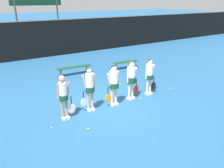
{
  "coord_description": "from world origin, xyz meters",
  "views": [
    {
      "loc": [
        -4.34,
        -6.85,
        4.04
      ],
      "look_at": [
        -0.03,
        -0.02,
        0.9
      ],
      "focal_mm": 35.0,
      "sensor_mm": 36.0,
      "label": 1
    }
  ],
  "objects_px": {
    "player_1": "(90,86)",
    "tennis_ball_1": "(52,128)",
    "bench_courtside": "(125,62)",
    "player_3": "(131,77)",
    "bench_far": "(74,68)",
    "tennis_ball_4": "(140,99)",
    "player_2": "(114,82)",
    "tennis_ball_3": "(171,89)",
    "player_0": "(63,94)",
    "tennis_ball_2": "(88,129)",
    "tennis_ball_0": "(120,84)",
    "scoreboard": "(36,3)",
    "player_4": "(150,74)"
  },
  "relations": [
    {
      "from": "tennis_ball_2",
      "to": "scoreboard",
      "type": "bearing_deg",
      "value": 81.21
    },
    {
      "from": "scoreboard",
      "to": "player_1",
      "type": "distance_m",
      "value": 11.48
    },
    {
      "from": "tennis_ball_1",
      "to": "tennis_ball_4",
      "type": "bearing_deg",
      "value": 2.88
    },
    {
      "from": "bench_far",
      "to": "tennis_ball_0",
      "type": "distance_m",
      "value": 3.04
    },
    {
      "from": "player_1",
      "to": "tennis_ball_1",
      "type": "bearing_deg",
      "value": -157.93
    },
    {
      "from": "player_3",
      "to": "tennis_ball_1",
      "type": "relative_size",
      "value": 26.01
    },
    {
      "from": "player_1",
      "to": "player_2",
      "type": "relative_size",
      "value": 1.03
    },
    {
      "from": "bench_courtside",
      "to": "tennis_ball_3",
      "type": "height_order",
      "value": "bench_courtside"
    },
    {
      "from": "player_3",
      "to": "tennis_ball_2",
      "type": "relative_size",
      "value": 23.96
    },
    {
      "from": "player_0",
      "to": "player_3",
      "type": "relative_size",
      "value": 0.98
    },
    {
      "from": "scoreboard",
      "to": "tennis_ball_4",
      "type": "height_order",
      "value": "scoreboard"
    },
    {
      "from": "player_2",
      "to": "player_3",
      "type": "xyz_separation_m",
      "value": [
        0.94,
        0.09,
        0.01
      ]
    },
    {
      "from": "tennis_ball_3",
      "to": "player_2",
      "type": "bearing_deg",
      "value": 178.61
    },
    {
      "from": "player_2",
      "to": "tennis_ball_4",
      "type": "height_order",
      "value": "player_2"
    },
    {
      "from": "tennis_ball_1",
      "to": "tennis_ball_3",
      "type": "relative_size",
      "value": 0.93
    },
    {
      "from": "player_4",
      "to": "tennis_ball_4",
      "type": "bearing_deg",
      "value": -160.05
    },
    {
      "from": "player_4",
      "to": "tennis_ball_0",
      "type": "distance_m",
      "value": 1.95
    },
    {
      "from": "tennis_ball_0",
      "to": "tennis_ball_1",
      "type": "relative_size",
      "value": 1.05
    },
    {
      "from": "scoreboard",
      "to": "player_2",
      "type": "distance_m",
      "value": 11.51
    },
    {
      "from": "scoreboard",
      "to": "bench_courtside",
      "type": "bearing_deg",
      "value": -66.28
    },
    {
      "from": "scoreboard",
      "to": "tennis_ball_0",
      "type": "relative_size",
      "value": 71.74
    },
    {
      "from": "bench_far",
      "to": "player_0",
      "type": "distance_m",
      "value": 5.02
    },
    {
      "from": "scoreboard",
      "to": "player_1",
      "type": "bearing_deg",
      "value": -96.21
    },
    {
      "from": "player_0",
      "to": "player_2",
      "type": "xyz_separation_m",
      "value": [
        2.07,
        -0.01,
        0.03
      ]
    },
    {
      "from": "player_1",
      "to": "tennis_ball_1",
      "type": "distance_m",
      "value": 2.01
    },
    {
      "from": "player_1",
      "to": "tennis_ball_3",
      "type": "distance_m",
      "value": 4.34
    },
    {
      "from": "player_0",
      "to": "player_1",
      "type": "relative_size",
      "value": 0.96
    },
    {
      "from": "tennis_ball_0",
      "to": "bench_far",
      "type": "bearing_deg",
      "value": 116.06
    },
    {
      "from": "player_2",
      "to": "tennis_ball_0",
      "type": "relative_size",
      "value": 24.59
    },
    {
      "from": "player_1",
      "to": "tennis_ball_4",
      "type": "distance_m",
      "value": 2.48
    },
    {
      "from": "player_1",
      "to": "tennis_ball_3",
      "type": "height_order",
      "value": "player_1"
    },
    {
      "from": "tennis_ball_1",
      "to": "tennis_ball_2",
      "type": "relative_size",
      "value": 0.92
    },
    {
      "from": "scoreboard",
      "to": "player_0",
      "type": "bearing_deg",
      "value": -101.45
    },
    {
      "from": "scoreboard",
      "to": "tennis_ball_1",
      "type": "bearing_deg",
      "value": -104.11
    },
    {
      "from": "player_1",
      "to": "tennis_ball_2",
      "type": "bearing_deg",
      "value": -113.73
    },
    {
      "from": "player_1",
      "to": "bench_far",
      "type": "bearing_deg",
      "value": 80.7
    },
    {
      "from": "scoreboard",
      "to": "player_0",
      "type": "distance_m",
      "value": 11.72
    },
    {
      "from": "scoreboard",
      "to": "tennis_ball_4",
      "type": "xyz_separation_m",
      "value": [
        1.06,
        -11.35,
        -3.77
      ]
    },
    {
      "from": "bench_far",
      "to": "tennis_ball_1",
      "type": "xyz_separation_m",
      "value": [
        -2.9,
        -4.85,
        -0.38
      ]
    },
    {
      "from": "scoreboard",
      "to": "tennis_ball_0",
      "type": "xyz_separation_m",
      "value": [
        1.33,
        -9.41,
        -3.77
      ]
    },
    {
      "from": "bench_courtside",
      "to": "bench_far",
      "type": "xyz_separation_m",
      "value": [
        -3.19,
        0.56,
        0.03
      ]
    },
    {
      "from": "tennis_ball_1",
      "to": "tennis_ball_2",
      "type": "bearing_deg",
      "value": -35.79
    },
    {
      "from": "player_4",
      "to": "tennis_ball_3",
      "type": "distance_m",
      "value": 1.57
    },
    {
      "from": "player_0",
      "to": "tennis_ball_4",
      "type": "bearing_deg",
      "value": -0.72
    },
    {
      "from": "tennis_ball_1",
      "to": "player_0",
      "type": "bearing_deg",
      "value": 31.99
    },
    {
      "from": "tennis_ball_0",
      "to": "tennis_ball_1",
      "type": "distance_m",
      "value": 4.74
    },
    {
      "from": "player_0",
      "to": "player_2",
      "type": "bearing_deg",
      "value": 2.53
    },
    {
      "from": "player_0",
      "to": "player_3",
      "type": "distance_m",
      "value": 3.02
    },
    {
      "from": "bench_courtside",
      "to": "player_3",
      "type": "relative_size",
      "value": 0.98
    },
    {
      "from": "tennis_ball_0",
      "to": "tennis_ball_4",
      "type": "relative_size",
      "value": 1.02
    }
  ]
}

